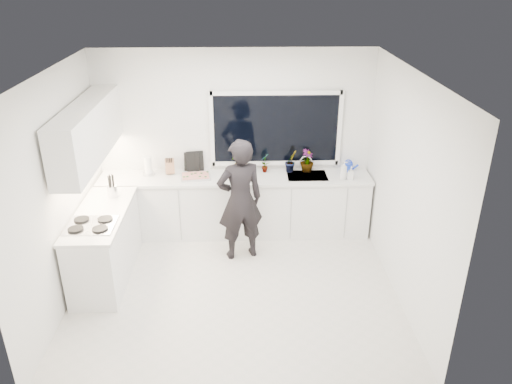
{
  "coord_description": "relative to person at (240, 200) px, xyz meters",
  "views": [
    {
      "loc": [
        0.11,
        -5.23,
        3.75
      ],
      "look_at": [
        0.27,
        0.4,
        1.15
      ],
      "focal_mm": 35.0,
      "sensor_mm": 36.0,
      "label": 1
    }
  ],
  "objects": [
    {
      "name": "faucet",
      "position": [
        0.98,
        0.88,
        0.17
      ],
      "size": [
        0.03,
        0.03,
        0.22
      ],
      "primitive_type": "cylinder",
      "color": "silver",
      "rests_on": "countertop_back"
    },
    {
      "name": "wall_right",
      "position": [
        1.94,
        -0.77,
        0.49
      ],
      "size": [
        0.02,
        3.5,
        2.7
      ],
      "primitive_type": "cube",
      "color": "white",
      "rests_on": "ground"
    },
    {
      "name": "soap_bottles",
      "position": [
        1.51,
        0.53,
        0.18
      ],
      "size": [
        0.23,
        0.14,
        0.27
      ],
      "color": "#D8BF66",
      "rests_on": "countertop_back"
    },
    {
      "name": "countertop_left",
      "position": [
        -1.74,
        -0.42,
        0.04
      ],
      "size": [
        0.62,
        1.6,
        0.04
      ],
      "primitive_type": "cube",
      "color": "silver",
      "rests_on": "base_cabinets_left"
    },
    {
      "name": "stovetop",
      "position": [
        -1.76,
        -0.77,
        0.08
      ],
      "size": [
        0.56,
        0.48,
        0.03
      ],
      "primitive_type": "cube",
      "color": "black",
      "rests_on": "countertop_left"
    },
    {
      "name": "knife_block",
      "position": [
        -1.03,
        0.82,
        0.17
      ],
      "size": [
        0.15,
        0.12,
        0.22
      ],
      "primitive_type": "cube",
      "rotation": [
        0.0,
        0.0,
        0.19
      ],
      "color": "brown",
      "rests_on": "countertop_back"
    },
    {
      "name": "ceiling",
      "position": [
        -0.07,
        -0.77,
        1.85
      ],
      "size": [
        4.0,
        3.5,
        0.02
      ],
      "primitive_type": "cube",
      "color": "white",
      "rests_on": "wall_back"
    },
    {
      "name": "picture_frame_small",
      "position": [
        -0.66,
        0.92,
        0.21
      ],
      "size": [
        0.25,
        0.06,
        0.3
      ],
      "primitive_type": "cube",
      "rotation": [
        0.0,
        0.0,
        0.17
      ],
      "color": "black",
      "rests_on": "countertop_back"
    },
    {
      "name": "wall_left",
      "position": [
        -2.08,
        -0.77,
        0.49
      ],
      "size": [
        0.02,
        3.5,
        2.7
      ],
      "primitive_type": "cube",
      "color": "white",
      "rests_on": "ground"
    },
    {
      "name": "upper_cabinets",
      "position": [
        -1.86,
        -0.07,
        0.99
      ],
      "size": [
        0.34,
        2.1,
        0.7
      ],
      "primitive_type": "cube",
      "color": "white",
      "rests_on": "wall_left"
    },
    {
      "name": "sink",
      "position": [
        0.98,
        0.68,
        0.01
      ],
      "size": [
        0.58,
        0.42,
        0.14
      ],
      "primitive_type": "cube",
      "color": "silver",
      "rests_on": "countertop_back"
    },
    {
      "name": "pizza_tray",
      "position": [
        -0.64,
        0.65,
        0.08
      ],
      "size": [
        0.46,
        0.36,
        0.03
      ],
      "primitive_type": "cube",
      "rotation": [
        0.0,
        0.0,
        0.13
      ],
      "color": "silver",
      "rests_on": "countertop_back"
    },
    {
      "name": "countertop_back",
      "position": [
        -0.07,
        0.67,
        0.04
      ],
      "size": [
        3.94,
        0.62,
        0.04
      ],
      "primitive_type": "cube",
      "color": "silver",
      "rests_on": "base_cabinets_back"
    },
    {
      "name": "picture_frame_large",
      "position": [
        -0.72,
        0.92,
        0.2
      ],
      "size": [
        0.22,
        0.03,
        0.28
      ],
      "primitive_type": "cube",
      "rotation": [
        0.0,
        0.0,
        -0.07
      ],
      "color": "black",
      "rests_on": "countertop_back"
    },
    {
      "name": "herb_plants",
      "position": [
        0.42,
        0.84,
        0.22
      ],
      "size": [
        1.3,
        0.39,
        0.34
      ],
      "color": "#26662D",
      "rests_on": "countertop_back"
    },
    {
      "name": "utensil_crock",
      "position": [
        -1.68,
        0.03,
        0.14
      ],
      "size": [
        0.17,
        0.17,
        0.16
      ],
      "primitive_type": "cylinder",
      "rotation": [
        0.0,
        0.0,
        -0.36
      ],
      "color": "silver",
      "rests_on": "countertop_left"
    },
    {
      "name": "floor",
      "position": [
        -0.07,
        -0.77,
        -0.87
      ],
      "size": [
        4.0,
        3.5,
        0.02
      ],
      "primitive_type": "cube",
      "color": "beige",
      "rests_on": "ground"
    },
    {
      "name": "watering_can",
      "position": [
        1.6,
        0.84,
        0.13
      ],
      "size": [
        0.15,
        0.15,
        0.13
      ],
      "primitive_type": "cylinder",
      "rotation": [
        0.0,
        0.0,
        -0.09
      ],
      "color": "blue",
      "rests_on": "countertop_back"
    },
    {
      "name": "base_cabinets_back",
      "position": [
        -0.07,
        0.68,
        -0.42
      ],
      "size": [
        3.92,
        0.58,
        0.88
      ],
      "primitive_type": "cube",
      "color": "white",
      "rests_on": "floor"
    },
    {
      "name": "paper_towel_roll",
      "position": [
        -1.33,
        0.78,
        0.19
      ],
      "size": [
        0.13,
        0.13,
        0.26
      ],
      "primitive_type": "cylinder",
      "rotation": [
        0.0,
        0.0,
        0.18
      ],
      "color": "white",
      "rests_on": "countertop_back"
    },
    {
      "name": "wall_back",
      "position": [
        -0.07,
        0.99,
        0.49
      ],
      "size": [
        4.0,
        0.02,
        2.7
      ],
      "primitive_type": "cube",
      "color": "white",
      "rests_on": "ground"
    },
    {
      "name": "pizza",
      "position": [
        -0.64,
        0.65,
        0.09
      ],
      "size": [
        0.41,
        0.32,
        0.01
      ],
      "primitive_type": "cube",
      "rotation": [
        0.0,
        0.0,
        0.13
      ],
      "color": "red",
      "rests_on": "pizza_tray"
    },
    {
      "name": "window",
      "position": [
        0.53,
        0.95,
        0.69
      ],
      "size": [
        1.8,
        0.02,
        1.0
      ],
      "primitive_type": "cube",
      "color": "black",
      "rests_on": "wall_back"
    },
    {
      "name": "person",
      "position": [
        0.0,
        0.0,
        0.0
      ],
      "size": [
        0.72,
        0.57,
        1.72
      ],
      "primitive_type": "imported",
      "rotation": [
        0.0,
        0.0,
        3.42
      ],
      "color": "black",
      "rests_on": "floor"
    },
    {
      "name": "base_cabinets_left",
      "position": [
        -1.74,
        -0.42,
        -0.42
      ],
      "size": [
        0.58,
        1.6,
        0.88
      ],
      "primitive_type": "cube",
      "color": "white",
      "rests_on": "floor"
    }
  ]
}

